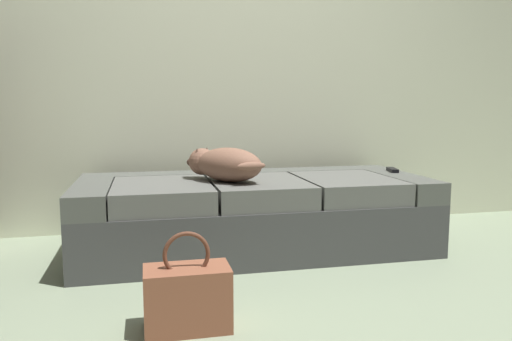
{
  "coord_description": "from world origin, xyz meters",
  "views": [
    {
      "loc": [
        -0.62,
        -1.72,
        0.83
      ],
      "look_at": [
        0.0,
        0.99,
        0.47
      ],
      "focal_mm": 34.46,
      "sensor_mm": 36.0,
      "label": 1
    }
  ],
  "objects_px": {
    "handbag": "(187,297)",
    "couch": "(254,214)",
    "tv_remote": "(392,170)",
    "dog_tan": "(224,164)"
  },
  "relations": [
    {
      "from": "handbag",
      "to": "couch",
      "type": "bearing_deg",
      "value": 64.26
    },
    {
      "from": "couch",
      "to": "tv_remote",
      "type": "distance_m",
      "value": 0.96
    },
    {
      "from": "couch",
      "to": "dog_tan",
      "type": "bearing_deg",
      "value": -156.59
    },
    {
      "from": "couch",
      "to": "handbag",
      "type": "height_order",
      "value": "couch"
    },
    {
      "from": "tv_remote",
      "to": "handbag",
      "type": "height_order",
      "value": "tv_remote"
    },
    {
      "from": "dog_tan",
      "to": "tv_remote",
      "type": "bearing_deg",
      "value": 8.28
    },
    {
      "from": "couch",
      "to": "handbag",
      "type": "bearing_deg",
      "value": -115.74
    },
    {
      "from": "tv_remote",
      "to": "handbag",
      "type": "bearing_deg",
      "value": -129.37
    },
    {
      "from": "couch",
      "to": "dog_tan",
      "type": "xyz_separation_m",
      "value": [
        -0.19,
        -0.08,
        0.31
      ]
    },
    {
      "from": "couch",
      "to": "tv_remote",
      "type": "bearing_deg",
      "value": 4.97
    }
  ]
}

